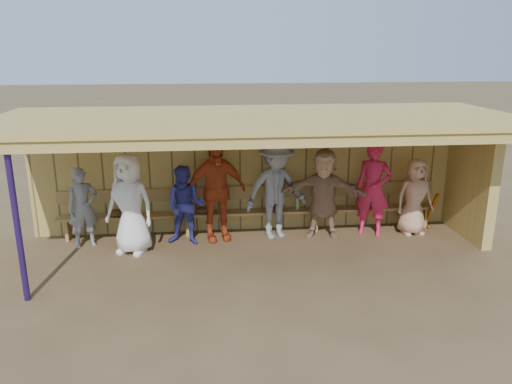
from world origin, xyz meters
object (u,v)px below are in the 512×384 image
Objects in this scene: player_e at (276,189)px; player_h at (415,197)px; player_c at (185,206)px; player_f at (323,193)px; bench at (252,206)px; player_b at (130,204)px; player_g at (373,189)px; player_d at (216,190)px; player_a at (83,208)px.

player_h is at bearing -19.93° from player_e.
player_c is 2.66m from player_f.
player_b is at bearing -159.92° from bench.
bench is (-2.35, 0.41, -0.40)m from player_g.
player_f reaches higher than player_c.
player_b is 0.93× the size of player_d.
player_e is 0.26× the size of bench.
player_a is 0.78× the size of player_e.
player_d is (2.46, 0.08, 0.24)m from player_a.
bench is (-1.35, 0.43, -0.35)m from player_f.
player_g is (1.00, 0.02, 0.05)m from player_f.
player_c is at bearing -153.77° from player_g.
player_f is at bearing 173.38° from player_h.
player_g is 1.21× the size of player_h.
player_b is 4.64m from player_g.
player_e is 0.93m from player_f.
player_e is at bearing 32.34° from player_b.
player_g is at bearing 15.88° from player_c.
player_f reaches higher than player_h.
player_c is (1.88, -0.08, 0.00)m from player_a.
player_d is at bearing 173.03° from player_h.
player_h is at bearing 15.42° from player_f.
player_d reaches higher than player_e.
player_c reaches higher than bench.
player_g reaches higher than player_b.
player_h is (2.75, -0.12, -0.21)m from player_e.
player_c is 4.49m from player_h.
player_c is at bearing -161.22° from player_f.
player_d is at bearing -156.51° from player_g.
player_b is at bearing 172.38° from player_e.
player_d reaches higher than player_f.
player_c is 3.66m from player_g.
player_e is (1.16, 0.00, -0.02)m from player_d.
player_g is at bearing 170.09° from player_h.
player_a is at bearing -163.08° from player_f.
player_b is 1.03m from player_c.
player_b is 1.21× the size of player_c.
player_h is 0.20× the size of bench.
player_e is (3.62, 0.09, 0.22)m from player_a.
player_a is 3.62m from player_e.
player_f is at bearing -154.20° from player_g.
bench is (0.73, 0.36, -0.46)m from player_d.
player_g is at bearing -13.19° from player_d.
player_h is at bearing -23.04° from player_a.
player_e is (2.70, 0.47, 0.06)m from player_b.
player_b is at bearing -148.40° from player_c.
player_g is (1.91, -0.05, -0.04)m from player_e.
player_e reaches higher than player_h.
player_a is at bearing 169.68° from player_d.
player_b is at bearing -156.95° from player_f.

